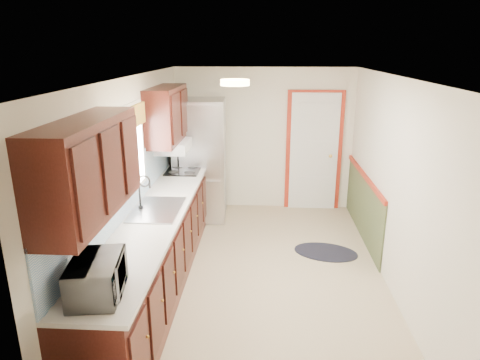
# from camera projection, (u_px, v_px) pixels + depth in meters

# --- Properties ---
(room_shell) EXTENTS (3.20, 5.20, 2.52)m
(room_shell) POSITION_uv_depth(u_px,v_px,m) (263.00, 185.00, 4.90)
(room_shell) COLOR tan
(room_shell) RESTS_ON ground
(kitchen_run) EXTENTS (0.63, 4.00, 2.20)m
(kitchen_run) POSITION_uv_depth(u_px,v_px,m) (152.00, 224.00, 4.80)
(kitchen_run) COLOR black
(kitchen_run) RESTS_ON ground
(back_wall_trim) EXTENTS (1.12, 2.30, 2.08)m
(back_wall_trim) POSITION_uv_depth(u_px,v_px,m) (324.00, 162.00, 7.04)
(back_wall_trim) COLOR maroon
(back_wall_trim) RESTS_ON ground
(ceiling_fixture) EXTENTS (0.30, 0.30, 0.06)m
(ceiling_fixture) POSITION_uv_depth(u_px,v_px,m) (235.00, 82.00, 4.38)
(ceiling_fixture) COLOR #FFD88C
(ceiling_fixture) RESTS_ON room_shell
(microwave) EXTENTS (0.37, 0.57, 0.36)m
(microwave) POSITION_uv_depth(u_px,v_px,m) (97.00, 274.00, 3.13)
(microwave) COLOR white
(microwave) RESTS_ON kitchen_run
(refrigerator) EXTENTS (0.84, 0.83, 1.94)m
(refrigerator) POSITION_uv_depth(u_px,v_px,m) (200.00, 160.00, 6.88)
(refrigerator) COLOR #B7B7BC
(refrigerator) RESTS_ON ground
(rug) EXTENTS (0.97, 0.75, 0.01)m
(rug) POSITION_uv_depth(u_px,v_px,m) (326.00, 252.00, 5.89)
(rug) COLOR black
(rug) RESTS_ON ground
(cooktop) EXTENTS (0.49, 0.58, 0.02)m
(cooktop) POSITION_uv_depth(u_px,v_px,m) (183.00, 170.00, 6.37)
(cooktop) COLOR black
(cooktop) RESTS_ON kitchen_run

